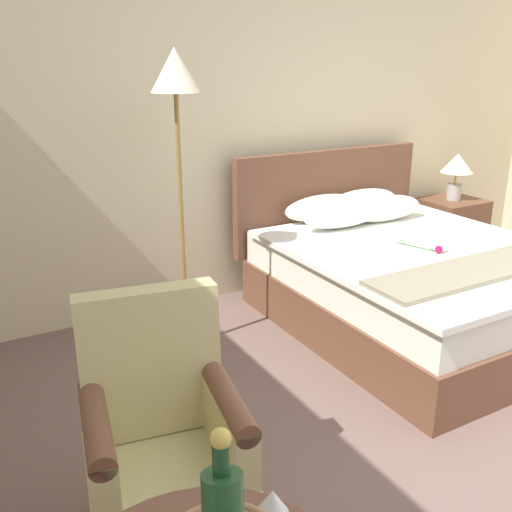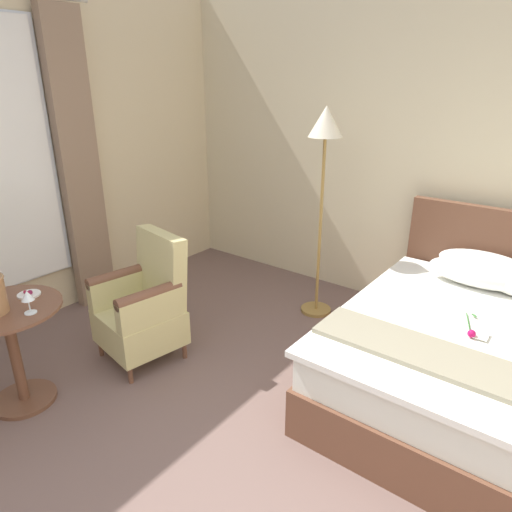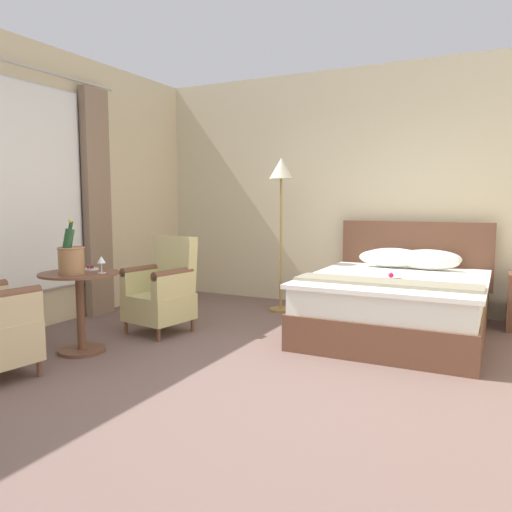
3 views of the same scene
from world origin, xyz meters
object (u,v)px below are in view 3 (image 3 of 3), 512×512
wine_glass_near_edge (62,259)px  snack_plate (91,269)px  champagne_bucket (71,257)px  wine_glass_near_bucket (101,261)px  floor_lamp_brass (281,187)px  armchair_by_window (163,291)px  bed (398,300)px  side_table_round (80,303)px

wine_glass_near_edge → snack_plate: 0.26m
champagne_bucket → wine_glass_near_bucket: size_ratio=3.17×
floor_lamp_brass → armchair_by_window: bearing=-115.7°
armchair_by_window → bed: bearing=24.6°
floor_lamp_brass → side_table_round: 2.72m
bed → floor_lamp_brass: (-1.49, 0.44, 1.17)m
wine_glass_near_edge → bed: bearing=36.1°
floor_lamp_brass → armchair_by_window: (-0.69, -1.44, -1.09)m
wine_glass_near_bucket → wine_glass_near_edge: bearing=-170.3°
floor_lamp_brass → armchair_by_window: size_ratio=1.88×
side_table_round → wine_glass_near_edge: wine_glass_near_edge is taller
side_table_round → armchair_by_window: (0.23, 0.89, -0.02)m
champagne_bucket → snack_plate: 0.31m
side_table_round → floor_lamp_brass: bearing=68.5°
side_table_round → wine_glass_near_edge: (-0.20, -0.01, 0.38)m
floor_lamp_brass → side_table_round: floor_lamp_brass is taller
wine_glass_near_edge → floor_lamp_brass: bearing=64.4°
bed → side_table_round: (-2.41, -1.89, 0.10)m
bed → wine_glass_near_edge: size_ratio=13.75×
side_table_round → wine_glass_near_bucket: (0.20, 0.06, 0.38)m
floor_lamp_brass → wine_glass_near_edge: 2.68m
floor_lamp_brass → snack_plate: 2.48m
bed → snack_plate: size_ratio=14.12×
bed → side_table_round: 3.06m
champagne_bucket → armchair_by_window: 1.10m
floor_lamp_brass → champagne_bucket: floor_lamp_brass is taller
bed → armchair_by_window: bed is taller
bed → floor_lamp_brass: bearing=163.6°
champagne_bucket → snack_plate: bearing=99.7°
floor_lamp_brass → wine_glass_near_edge: bearing=-115.6°
wine_glass_near_edge → snack_plate: (0.16, 0.19, -0.10)m
wine_glass_near_bucket → snack_plate: 0.29m
wine_glass_near_edge → armchair_by_window: (0.43, 0.90, -0.40)m
snack_plate → armchair_by_window: bearing=69.2°
side_table_round → wine_glass_near_bucket: size_ratio=4.80×
floor_lamp_brass → bed: bearing=-16.4°
side_table_round → wine_glass_near_edge: bearing=-178.0°
floor_lamp_brass → champagne_bucket: bearing=-110.7°
side_table_round → wine_glass_near_bucket: wine_glass_near_bucket is taller
wine_glass_near_bucket → snack_plate: size_ratio=1.02×
floor_lamp_brass → armchair_by_window: 1.93m
champagne_bucket → armchair_by_window: champagne_bucket is taller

